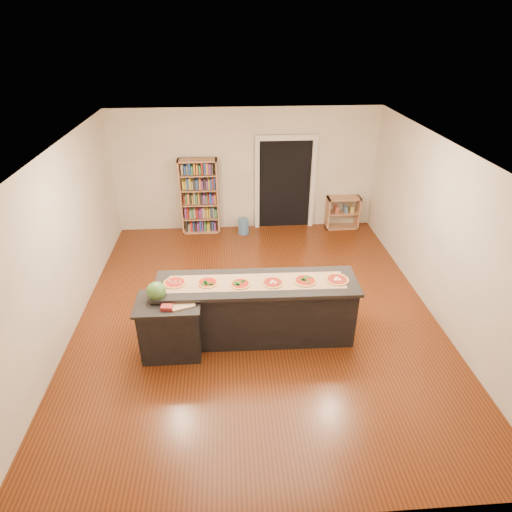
{
  "coord_description": "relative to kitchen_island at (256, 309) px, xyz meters",
  "views": [
    {
      "loc": [
        -0.43,
        -5.96,
        4.44
      ],
      "look_at": [
        0.0,
        0.2,
        1.0
      ],
      "focal_mm": 30.0,
      "sensor_mm": 36.0,
      "label": 1
    }
  ],
  "objects": [
    {
      "name": "kraft_paper",
      "position": [
        0.0,
        0.0,
        0.5
      ],
      "size": [
        2.64,
        0.52,
        0.0
      ],
      "primitive_type": "cube",
      "rotation": [
        0.0,
        0.0,
        -0.02
      ],
      "color": "tan",
      "rests_on": "kitchen_island"
    },
    {
      "name": "cutting_board",
      "position": [
        -1.07,
        -0.4,
        0.43
      ],
      "size": [
        0.37,
        0.31,
        0.02
      ],
      "primitive_type": "cube",
      "rotation": [
        0.0,
        0.0,
        0.33
      ],
      "color": "tan",
      "rests_on": "side_counter"
    },
    {
      "name": "pizza_a",
      "position": [
        -1.21,
        0.05,
        0.51
      ],
      "size": [
        0.33,
        0.33,
        0.02
      ],
      "color": "tan",
      "rests_on": "kitchen_island"
    },
    {
      "name": "waste_bin",
      "position": [
        -0.05,
        3.71,
        -0.32
      ],
      "size": [
        0.25,
        0.25,
        0.37
      ],
      "primitive_type": "cylinder",
      "color": "teal",
      "rests_on": "ground"
    },
    {
      "name": "watermelon",
      "position": [
        -1.44,
        -0.23,
        0.56
      ],
      "size": [
        0.28,
        0.28,
        0.28
      ],
      "primitive_type": "sphere",
      "color": "#144214",
      "rests_on": "side_counter"
    },
    {
      "name": "package_teal",
      "position": [
        -0.99,
        -0.19,
        0.44
      ],
      "size": [
        0.14,
        0.14,
        0.05
      ],
      "primitive_type": "cylinder",
      "color": "#195966",
      "rests_on": "side_counter"
    },
    {
      "name": "room",
      "position": [
        0.05,
        0.61,
        0.9
      ],
      "size": [
        6.0,
        7.0,
        2.8
      ],
      "color": "#EFE3C9",
      "rests_on": "ground"
    },
    {
      "name": "doorway",
      "position": [
        0.95,
        4.07,
        0.7
      ],
      "size": [
        1.4,
        0.09,
        2.21
      ],
      "color": "black",
      "rests_on": "room"
    },
    {
      "name": "pizza_e",
      "position": [
        0.73,
        -0.03,
        0.51
      ],
      "size": [
        0.33,
        0.33,
        0.02
      ],
      "color": "tan",
      "rests_on": "kitchen_island"
    },
    {
      "name": "pizza_d",
      "position": [
        0.24,
        -0.04,
        0.51
      ],
      "size": [
        0.31,
        0.31,
        0.02
      ],
      "color": "tan",
      "rests_on": "kitchen_island"
    },
    {
      "name": "kitchen_island",
      "position": [
        0.0,
        0.0,
        0.0
      ],
      "size": [
        3.03,
        0.82,
        1.0
      ],
      "rotation": [
        0.0,
        0.0,
        -0.02
      ],
      "color": "black",
      "rests_on": "ground"
    },
    {
      "name": "low_shelf",
      "position": [
        2.34,
        3.89,
        -0.12
      ],
      "size": [
        0.77,
        0.33,
        0.77
      ],
      "primitive_type": "cube",
      "color": "tan",
      "rests_on": "ground"
    },
    {
      "name": "pizza_b",
      "position": [
        -0.73,
        0.02,
        0.51
      ],
      "size": [
        0.33,
        0.33,
        0.02
      ],
      "color": "tan",
      "rests_on": "kitchen_island"
    },
    {
      "name": "pizza_f",
      "position": [
        1.21,
        -0.02,
        0.51
      ],
      "size": [
        0.35,
        0.35,
        0.02
      ],
      "color": "tan",
      "rests_on": "kitchen_island"
    },
    {
      "name": "pizza_c",
      "position": [
        -0.24,
        -0.05,
        0.51
      ],
      "size": [
        0.32,
        0.32,
        0.02
      ],
      "color": "tan",
      "rests_on": "kitchen_island"
    },
    {
      "name": "package_red",
      "position": [
        -1.27,
        -0.48,
        0.45
      ],
      "size": [
        0.17,
        0.13,
        0.06
      ],
      "primitive_type": "cube",
      "rotation": [
        0.0,
        0.0,
        -0.08
      ],
      "color": "maroon",
      "rests_on": "side_counter"
    },
    {
      "name": "side_counter",
      "position": [
        -1.29,
        -0.3,
        -0.04
      ],
      "size": [
        0.93,
        0.68,
        0.92
      ],
      "rotation": [
        0.0,
        0.0,
        -0.0
      ],
      "color": "black",
      "rests_on": "ground"
    },
    {
      "name": "bookshelf",
      "position": [
        -1.03,
        3.9,
        0.37
      ],
      "size": [
        0.87,
        0.31,
        1.74
      ],
      "primitive_type": "cube",
      "color": "tan",
      "rests_on": "ground"
    }
  ]
}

